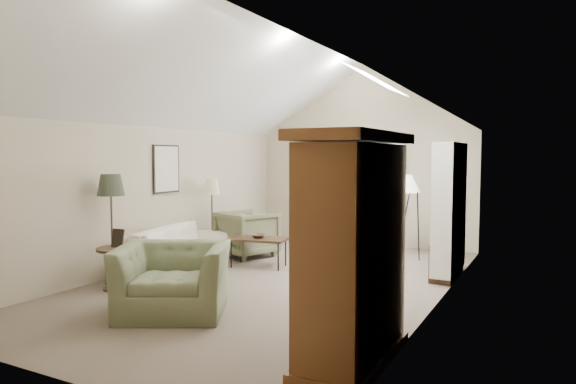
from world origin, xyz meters
The scene contains 18 objects.
room_shell centered at (0.00, 0.00, 3.21)m, with size 5.01×8.01×4.00m.
window centered at (0.10, 3.96, 1.45)m, with size 1.72×0.08×1.42m, color black.
skylight centered at (1.30, 0.90, 3.22)m, with size 0.80×1.20×0.52m, color white, non-canonical shape.
wall_art centered at (-1.88, 1.94, 1.73)m, with size 1.97×3.71×0.88m.
armoire centered at (2.18, -2.40, 1.10)m, with size 0.60×1.50×2.20m, color brown.
tv_alcove centered at (2.34, 1.60, 1.15)m, with size 0.32×1.30×2.10m, color white.
media_console centered at (2.32, 1.60, 0.30)m, with size 0.34×1.18×0.60m, color #382316.
tv_panel centered at (2.32, 1.60, 0.92)m, with size 0.05×0.90×0.55m, color black.
sofa centered at (-1.97, 0.12, 0.36)m, with size 2.50×0.98×0.73m, color white.
armchair_near centered at (-0.36, -2.02, 0.43)m, with size 1.33×1.16×0.87m, color #67714F.
armchair_far centered at (-1.52, 1.56, 0.46)m, with size 0.97×1.00×0.91m, color #585D41.
coffee_table centered at (-0.82, 0.83, 0.26)m, with size 1.02×0.57×0.52m, color #382717.
bowl centered at (-0.82, 0.83, 0.55)m, with size 0.25×0.25×0.06m, color #371E16.
side_table centered at (-1.87, -1.48, 0.31)m, with size 0.63×0.63×0.63m, color #352315.
side_chair centered at (0.26, 3.70, 0.49)m, with size 0.38×0.38×0.98m, color maroon.
tripod_lamp centered at (1.39, 2.55, 0.83)m, with size 0.48×0.48×1.67m, color white, non-canonical shape.
dark_lamp centered at (-2.20, -1.28, 0.87)m, with size 0.42×0.42×1.74m, color #242A1D, non-canonical shape.
tan_lamp centered at (-2.20, 1.32, 0.78)m, with size 0.31×0.31×1.57m, color tan, non-canonical shape.
Camera 1 is at (3.88, -6.97, 1.98)m, focal length 32.00 mm.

